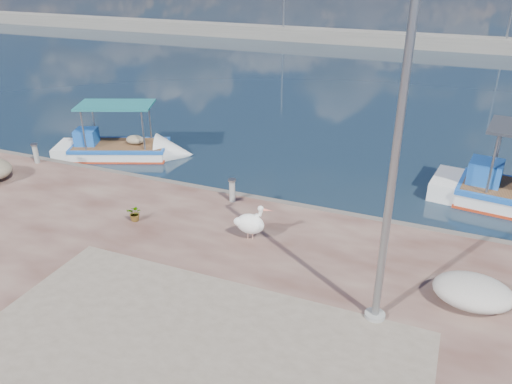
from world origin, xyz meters
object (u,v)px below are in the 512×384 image
at_px(boat_left, 120,151).
at_px(bollard_near, 232,189).
at_px(pelican, 251,223).
at_px(lamp_post, 393,177).

bearing_deg(boat_left, bollard_near, -46.25).
bearing_deg(boat_left, pelican, -53.32).
bearing_deg(pelican, boat_left, 134.12).
distance_m(boat_left, bollard_near, 7.23).
height_order(pelican, lamp_post, lamp_post).
bearing_deg(lamp_post, bollard_near, 143.09).
relative_size(lamp_post, bollard_near, 9.16).
bearing_deg(boat_left, lamp_post, -52.23).
height_order(boat_left, bollard_near, boat_left).
relative_size(pelican, bollard_near, 1.43).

